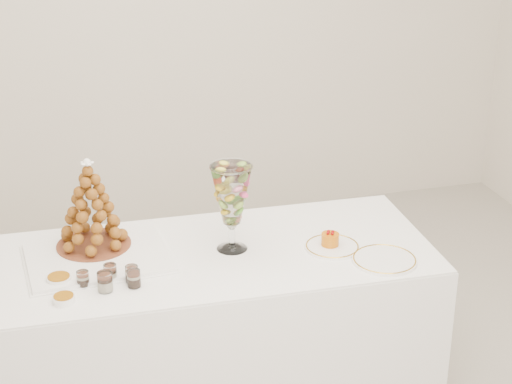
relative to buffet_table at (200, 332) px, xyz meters
name	(u,v)px	position (x,y,z in m)	size (l,w,h in m)	color
buffet_table	(200,332)	(0.00, 0.00, 0.00)	(1.91, 0.82, 0.72)	white
lace_tray	(98,258)	(-0.39, 0.06, 0.37)	(0.54, 0.41, 0.02)	white
macaron_vase	(231,196)	(0.14, 0.02, 0.59)	(0.16, 0.16, 0.36)	white
cake_plate	(332,247)	(0.53, -0.09, 0.36)	(0.22, 0.22, 0.01)	white
spare_plate	(384,260)	(0.69, -0.25, 0.36)	(0.26, 0.26, 0.01)	white
verrine_a	(83,279)	(-0.46, -0.13, 0.39)	(0.05, 0.05, 0.06)	white
verrine_b	(110,273)	(-0.36, -0.12, 0.39)	(0.05, 0.05, 0.07)	white
verrine_c	(132,274)	(-0.28, -0.15, 0.39)	(0.05, 0.05, 0.07)	white
verrine_d	(105,282)	(-0.39, -0.19, 0.40)	(0.06, 0.06, 0.08)	white
verrine_e	(134,278)	(-0.28, -0.18, 0.39)	(0.05, 0.05, 0.07)	white
ramekin_back	(59,280)	(-0.55, -0.09, 0.37)	(0.09, 0.09, 0.03)	white
ramekin_front	(64,299)	(-0.54, -0.23, 0.37)	(0.08, 0.08, 0.03)	white
croquembouche	(90,204)	(-0.39, 0.16, 0.56)	(0.30, 0.30, 0.37)	brown
mousse_cake	(330,239)	(0.53, -0.08, 0.40)	(0.07, 0.07, 0.06)	#C56309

